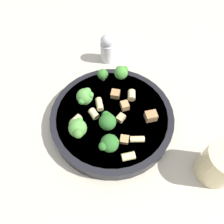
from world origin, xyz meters
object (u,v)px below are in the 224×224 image
Objects in this scene: broccoli_floret_2 at (109,143)px; chicken_chunk_3 at (151,116)px; rigatoni_5 at (128,156)px; chicken_chunk_2 at (124,140)px; pasta_bowl at (112,117)px; rigatoni_3 at (94,112)px; drinking_glass at (219,165)px; broccoli_floret_0 at (103,74)px; broccoli_floret_3 at (85,96)px; broccoli_floret_5 at (107,121)px; chicken_chunk_4 at (125,106)px; rigatoni_1 at (132,95)px; rigatoni_2 at (137,139)px; chicken_chunk_0 at (115,94)px; broccoli_floret_4 at (121,72)px; broccoli_floret_1 at (77,128)px; rigatoni_0 at (76,120)px; rigatoni_4 at (99,104)px; pepper_shaker at (107,48)px; chicken_chunk_1 at (121,118)px.

broccoli_floret_2 is 0.12m from chicken_chunk_3.
chicken_chunk_2 is (-0.04, -0.00, -0.00)m from rigatoni_5.
pasta_bowl is 0.05m from rigatoni_3.
rigatoni_5 is (0.03, 0.04, -0.01)m from broccoli_floret_2.
drinking_glass is (0.14, 0.20, 0.02)m from pasta_bowl.
broccoli_floret_0 is at bearing -172.94° from pasta_bowl.
chicken_chunk_3 is at bearing 68.87° from broccoli_floret_3.
drinking_glass is at bearing 62.46° from broccoli_floret_5.
broccoli_floret_3 is at bearing -122.55° from pasta_bowl.
pasta_bowl is at bearing -62.40° from chicken_chunk_4.
rigatoni_1 is at bearing 138.71° from broccoli_floret_5.
chicken_chunk_4 reaches higher than chicken_chunk_2.
chicken_chunk_0 is at bearing -164.45° from rigatoni_2.
broccoli_floret_1 is at bearing -35.99° from broccoli_floret_4.
broccoli_floret_5 is 0.07m from rigatoni_0.
broccoli_floret_1 is 0.08m from broccoli_floret_3.
rigatoni_4 is 1.48× the size of chicken_chunk_0.
rigatoni_4 is at bearing -153.14° from chicken_chunk_2.
chicken_chunk_0 is (0.06, 0.03, -0.01)m from broccoli_floret_0.
broccoli_floret_5 is at bearing -41.29° from rigatoni_1.
broccoli_floret_3 reaches higher than rigatoni_3.
broccoli_floret_4 reaches higher than chicken_chunk_4.
drinking_glass reaches higher than rigatoni_4.
chicken_chunk_3 reaches higher than rigatoni_1.
chicken_chunk_0 is at bearing 162.68° from broccoli_floret_5.
drinking_glass is at bearing 44.30° from chicken_chunk_0.
chicken_chunk_2 is 0.21× the size of pepper_shaker.
broccoli_floret_5 is at bearing 41.26° from rigatoni_3.
chicken_chunk_1 is at bearing -178.22° from chicken_chunk_2.
broccoli_floret_4 is 0.16m from rigatoni_0.
broccoli_floret_1 reaches higher than rigatoni_1.
broccoli_floret_3 reaches higher than chicken_chunk_2.
broccoli_floret_4 is at bearing 87.00° from broccoli_floret_0.
chicken_chunk_1 is at bearing 56.10° from broccoli_floret_3.
broccoli_floret_3 is at bearing -145.17° from broccoli_floret_5.
broccoli_floret_0 is at bearing -139.29° from drinking_glass.
chicken_chunk_2 is at bearing -52.87° from chicken_chunk_3.
broccoli_floret_1 is 2.03× the size of rigatoni_1.
chicken_chunk_4 is at bearing 7.31° from pepper_shaker.
drinking_glass is (0.07, 0.15, -0.00)m from rigatoni_2.
pasta_bowl is at bearing -13.58° from chicken_chunk_0.
pepper_shaker is at bearing -160.92° from chicken_chunk_3.
broccoli_floret_3 reaches higher than chicken_chunk_3.
rigatoni_1 is 0.07m from chicken_chunk_1.
rigatoni_5 is 1.30× the size of chicken_chunk_0.
rigatoni_0 is 0.30m from drinking_glass.
chicken_chunk_1 is (0.07, 0.01, -0.00)m from chicken_chunk_0.
broccoli_floret_0 is 0.16m from broccoli_floret_1.
chicken_chunk_2 is at bearing -15.30° from rigatoni_1.
broccoli_floret_0 is 0.16m from chicken_chunk_3.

